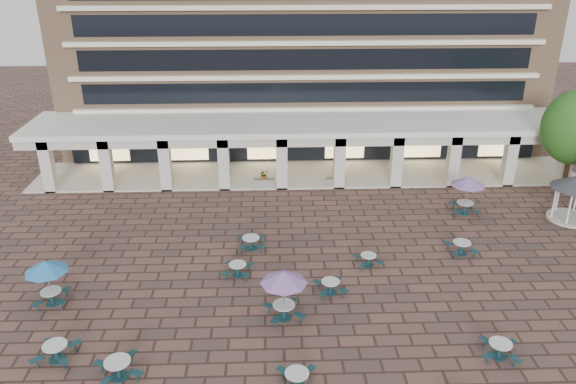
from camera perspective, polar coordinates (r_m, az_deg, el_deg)
name	(u,v)px	position (r m, az deg, el deg)	size (l,w,h in m)	color
ground	(327,277)	(30.87, 3.95, -8.62)	(120.00, 120.00, 0.00)	brown
retail_arcade	(309,139)	(43.01, 2.10, 5.43)	(42.00, 6.60, 4.40)	white
picnic_table_0	(56,351)	(27.08, -22.52, -14.67)	(1.91, 1.91, 0.79)	#153A41
picnic_table_1	(297,379)	(23.91, 0.91, -18.42)	(1.69, 1.69, 0.75)	#153A41
picnic_table_2	(500,349)	(26.93, 20.71, -14.65)	(1.91, 1.91, 0.75)	#153A41
picnic_table_4	(46,268)	(30.03, -23.37, -7.11)	(2.12, 2.12, 2.45)	#153A41
picnic_table_5	(118,367)	(25.31, -16.87, -16.69)	(2.27, 2.27, 0.83)	#153A41
picnic_table_6	(284,279)	(26.51, -0.43, -8.84)	(2.26, 2.26, 2.61)	#153A41
picnic_table_7	(368,259)	(31.99, 8.16, -6.75)	(1.67, 1.67, 0.66)	#153A41
picnic_table_8	(238,269)	(30.85, -5.13, -7.75)	(1.79, 1.79, 0.72)	#153A41
picnic_table_9	(330,286)	(29.38, 4.34, -9.49)	(1.80, 1.80, 0.72)	#153A41
picnic_table_10	(462,247)	(34.26, 17.22, -5.33)	(1.87, 1.87, 0.78)	#153A41
picnic_table_11	(468,182)	(38.64, 17.84, 0.94)	(2.31, 2.31, 2.67)	#153A41
picnic_table_12	(251,242)	(33.32, -3.78, -5.09)	(1.78, 1.78, 0.77)	#153A41
tree_east_c	(576,128)	(43.81, 27.19, 5.84)	(4.57, 4.57, 7.61)	#3B2C17
planter_left	(264,179)	(41.99, -2.43, 1.33)	(1.50, 0.83, 1.26)	gray
planter_right	(336,178)	(42.30, 4.93, 1.39)	(1.50, 0.62, 1.23)	gray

